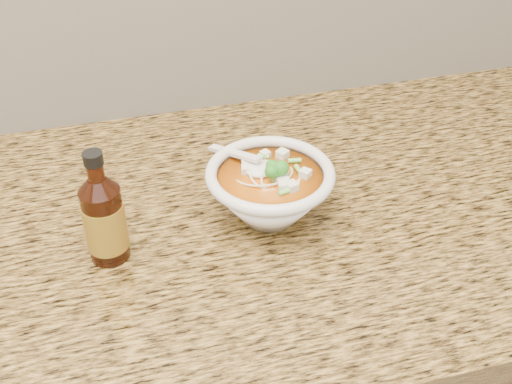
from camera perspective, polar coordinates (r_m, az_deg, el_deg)
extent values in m
cube|color=olive|center=(0.94, -21.72, -5.82)|extent=(4.00, 0.68, 0.04)
cylinder|color=silver|center=(0.92, 1.21, -1.91)|extent=(0.07, 0.07, 0.01)
torus|color=silver|center=(0.87, 1.27, 1.65)|extent=(0.18, 0.18, 0.02)
torus|color=beige|center=(0.88, 1.33, 1.21)|extent=(0.11, 0.11, 0.00)
torus|color=beige|center=(0.88, 0.47, 1.19)|extent=(0.09, 0.09, 0.00)
torus|color=beige|center=(0.88, 1.65, 1.24)|extent=(0.12, 0.12, 0.00)
torus|color=beige|center=(0.88, 1.72, 1.02)|extent=(0.05, 0.05, 0.00)
torus|color=beige|center=(0.87, 1.40, 0.65)|extent=(0.06, 0.06, 0.00)
torus|color=beige|center=(0.89, 1.21, 1.54)|extent=(0.12, 0.12, 0.00)
cube|color=silver|center=(0.86, 4.62, 0.87)|extent=(0.02, 0.02, 0.01)
cube|color=silver|center=(0.86, 3.12, 0.76)|extent=(0.02, 0.02, 0.01)
cube|color=silver|center=(0.89, 3.98, 2.17)|extent=(0.02, 0.02, 0.01)
cube|color=silver|center=(0.86, 0.16, 0.70)|extent=(0.02, 0.02, 0.02)
cube|color=silver|center=(0.91, 1.51, 3.15)|extent=(0.02, 0.02, 0.01)
cube|color=silver|center=(0.85, -0.31, 0.37)|extent=(0.02, 0.02, 0.01)
cube|color=silver|center=(0.87, -0.01, 1.26)|extent=(0.02, 0.02, 0.01)
cube|color=silver|center=(0.87, -0.40, 1.43)|extent=(0.02, 0.02, 0.01)
cube|color=silver|center=(0.86, 3.03, 0.71)|extent=(0.02, 0.02, 0.01)
ellipsoid|color=#196014|center=(0.86, 1.74, 1.95)|extent=(0.03, 0.03, 0.03)
cylinder|color=#7BDD55|center=(0.84, 3.05, -0.09)|extent=(0.02, 0.01, 0.01)
cylinder|color=#7BDD55|center=(0.90, 2.19, 2.68)|extent=(0.02, 0.01, 0.01)
cylinder|color=#7BDD55|center=(0.85, 1.20, 0.58)|extent=(0.02, 0.01, 0.01)
cylinder|color=#7BDD55|center=(0.87, -0.30, 1.31)|extent=(0.02, 0.01, 0.01)
cylinder|color=#7BDD55|center=(0.90, 0.68, 2.70)|extent=(0.02, 0.02, 0.01)
ellipsoid|color=silver|center=(0.89, 0.27, 2.06)|extent=(0.04, 0.04, 0.01)
cube|color=silver|center=(0.91, -1.91, 3.46)|extent=(0.06, 0.09, 0.03)
cylinder|color=#3C1508|center=(0.84, -13.27, -2.78)|extent=(0.07, 0.07, 0.11)
cylinder|color=#3C1508|center=(0.79, -14.09, 1.79)|extent=(0.03, 0.03, 0.02)
cylinder|color=black|center=(0.78, -14.30, 2.92)|extent=(0.03, 0.03, 0.02)
cylinder|color=red|center=(0.84, -13.24, -2.89)|extent=(0.07, 0.07, 0.07)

